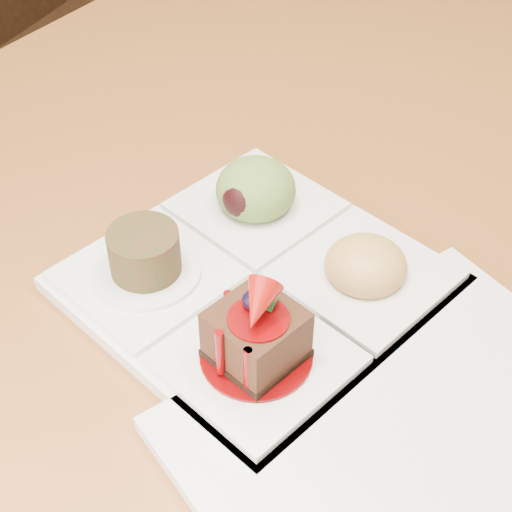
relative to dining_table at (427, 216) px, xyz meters
The scene contains 4 objects.
dining_table is the anchor object (origin of this frame).
chair_left 0.98m from the dining_table, 159.37° to the left, with size 0.48×0.48×0.95m.
sampler_plate 0.25m from the dining_table, 100.36° to the right, with size 0.28×0.28×0.10m.
second_plate 0.34m from the dining_table, 62.97° to the right, with size 0.29×0.29×0.01m, color silver.
Camera 1 is at (0.21, -0.58, 1.18)m, focal length 55.00 mm.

